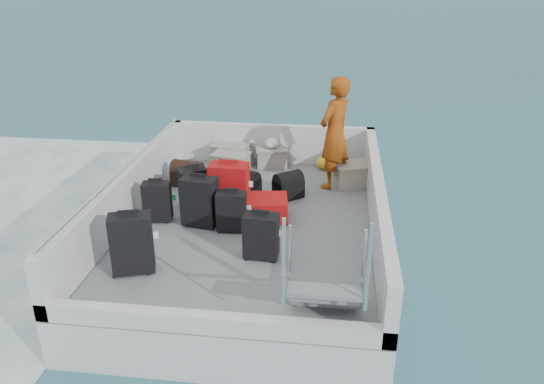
% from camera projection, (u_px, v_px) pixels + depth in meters
% --- Properties ---
extents(ground, '(160.00, 160.00, 0.00)m').
position_uv_depth(ground, '(251.00, 259.00, 7.69)').
color(ground, '#163F4D').
rests_on(ground, ground).
extents(ferry_hull, '(3.60, 5.00, 0.60)m').
position_uv_depth(ferry_hull, '(251.00, 241.00, 7.57)').
color(ferry_hull, silver).
rests_on(ferry_hull, ground).
extents(deck, '(3.30, 4.70, 0.02)m').
position_uv_depth(deck, '(250.00, 222.00, 7.45)').
color(deck, slate).
rests_on(deck, ferry_hull).
extents(deck_fittings, '(3.60, 5.00, 0.90)m').
position_uv_depth(deck_fittings, '(272.00, 209.00, 6.97)').
color(deck_fittings, silver).
rests_on(deck_fittings, deck).
extents(suitcase_0, '(0.54, 0.40, 0.73)m').
position_uv_depth(suitcase_0, '(132.00, 244.00, 6.09)').
color(suitcase_0, black).
rests_on(suitcase_0, deck).
extents(suitcase_1, '(0.41, 0.28, 0.58)m').
position_uv_depth(suitcase_1, '(157.00, 202.00, 7.35)').
color(suitcase_1, black).
rests_on(suitcase_1, deck).
extents(suitcase_2, '(0.46, 0.41, 0.58)m').
position_uv_depth(suitcase_2, '(193.00, 187.00, 7.84)').
color(suitcase_2, black).
rests_on(suitcase_2, deck).
extents(suitcase_4, '(0.51, 0.35, 0.70)m').
position_uv_depth(suitcase_4, '(200.00, 202.00, 7.21)').
color(suitcase_4, black).
rests_on(suitcase_4, deck).
extents(suitcase_5, '(0.55, 0.33, 0.75)m').
position_uv_depth(suitcase_5, '(229.00, 189.00, 7.56)').
color(suitcase_5, '#9F0C10').
rests_on(suitcase_5, deck).
extents(suitcase_6, '(0.43, 0.27, 0.58)m').
position_uv_depth(suitcase_6, '(261.00, 237.00, 6.42)').
color(suitcase_6, black).
rests_on(suitcase_6, deck).
extents(suitcase_7, '(0.40, 0.24, 0.56)m').
position_uv_depth(suitcase_7, '(232.00, 212.00, 7.08)').
color(suitcase_7, black).
rests_on(suitcase_7, deck).
extents(suitcase_8, '(0.85, 0.62, 0.31)m').
position_uv_depth(suitcase_8, '(260.00, 208.00, 7.49)').
color(suitcase_8, '#9F0C10').
rests_on(suitcase_8, deck).
extents(duffel_0, '(0.54, 0.38, 0.32)m').
position_uv_depth(duffel_0, '(188.00, 176.00, 8.60)').
color(duffel_0, black).
rests_on(duffel_0, deck).
extents(duffel_1, '(0.60, 0.52, 0.32)m').
position_uv_depth(duffel_1, '(243.00, 184.00, 8.27)').
color(duffel_1, black).
rests_on(duffel_1, deck).
extents(duffel_2, '(0.51, 0.49, 0.32)m').
position_uv_depth(duffel_2, '(288.00, 188.00, 8.15)').
color(duffel_2, black).
rests_on(duffel_2, deck).
extents(crate_0, '(0.68, 0.55, 0.36)m').
position_uv_depth(crate_0, '(231.00, 155.00, 9.44)').
color(crate_0, gray).
rests_on(crate_0, deck).
extents(crate_1, '(0.64, 0.51, 0.34)m').
position_uv_depth(crate_1, '(231.00, 164.00, 9.05)').
color(crate_1, gray).
rests_on(crate_1, deck).
extents(crate_2, '(0.58, 0.46, 0.31)m').
position_uv_depth(crate_2, '(272.00, 158.00, 9.38)').
color(crate_2, gray).
rests_on(crate_2, deck).
extents(crate_3, '(0.69, 0.57, 0.36)m').
position_uv_depth(crate_3, '(353.00, 176.00, 8.55)').
color(crate_3, gray).
rests_on(crate_3, deck).
extents(yellow_bag, '(0.28, 0.26, 0.22)m').
position_uv_depth(yellow_bag, '(324.00, 163.00, 9.29)').
color(yellow_bag, gold).
rests_on(yellow_bag, deck).
extents(white_bag, '(0.24, 0.24, 0.18)m').
position_uv_depth(white_bag, '(272.00, 145.00, 9.28)').
color(white_bag, white).
rests_on(white_bag, crate_2).
extents(passenger, '(0.72, 0.78, 1.78)m').
position_uv_depth(passenger, '(335.00, 133.00, 8.26)').
color(passenger, '#CA5913').
rests_on(passenger, deck).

